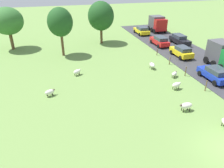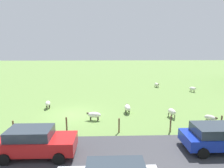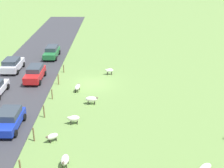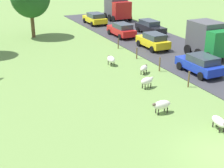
# 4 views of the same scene
# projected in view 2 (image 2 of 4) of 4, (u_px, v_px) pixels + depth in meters

# --- Properties ---
(ground_plane) EXTENTS (160.00, 160.00, 0.00)m
(ground_plane) POSITION_uv_depth(u_px,v_px,m) (73.00, 114.00, 17.61)
(ground_plane) COLOR #6B8E47
(sheep_0) EXTENTS (1.08, 0.63, 0.80)m
(sheep_0) POSITION_uv_depth(u_px,v_px,m) (48.00, 103.00, 19.22)
(sheep_0) COLOR white
(sheep_0) RESTS_ON ground_plane
(sheep_1) EXTENTS (0.66, 1.32, 0.76)m
(sheep_1) POSITION_uv_depth(u_px,v_px,m) (94.00, 115.00, 16.04)
(sheep_1) COLOR white
(sheep_1) RESTS_ON ground_plane
(sheep_2) EXTENTS (1.17, 0.71, 0.83)m
(sheep_2) POSITION_uv_depth(u_px,v_px,m) (172.00, 112.00, 16.71)
(sheep_2) COLOR silver
(sheep_2) RESTS_ON ground_plane
(sheep_3) EXTENTS (1.05, 0.96, 0.71)m
(sheep_3) POSITION_uv_depth(u_px,v_px,m) (210.00, 118.00, 15.45)
(sheep_3) COLOR silver
(sheep_3) RESTS_ON ground_plane
(sheep_5) EXTENTS (1.28, 0.54, 0.84)m
(sheep_5) POSITION_uv_depth(u_px,v_px,m) (127.00, 108.00, 17.85)
(sheep_5) COLOR silver
(sheep_5) RESTS_ON ground_plane
(sheep_6) EXTENTS (1.13, 0.83, 0.72)m
(sheep_6) POSITION_uv_depth(u_px,v_px,m) (157.00, 84.00, 29.80)
(sheep_6) COLOR silver
(sheep_6) RESTS_ON ground_plane
(sheep_7) EXTENTS (1.10, 0.94, 0.74)m
(sheep_7) POSITION_uv_depth(u_px,v_px,m) (193.00, 89.00, 26.63)
(sheep_7) COLOR white
(sheep_7) RESTS_ON ground_plane
(fence_post_0) EXTENTS (0.12, 0.12, 1.03)m
(fence_post_0) POSITION_uv_depth(u_px,v_px,m) (13.00, 127.00, 13.50)
(fence_post_0) COLOR brown
(fence_post_0) RESTS_ON ground_plane
(fence_post_1) EXTENTS (0.12, 0.12, 1.25)m
(fence_post_1) POSITION_uv_depth(u_px,v_px,m) (67.00, 125.00, 13.60)
(fence_post_1) COLOR brown
(fence_post_1) RESTS_ON ground_plane
(fence_post_2) EXTENTS (0.12, 0.12, 1.11)m
(fence_post_2) POSITION_uv_depth(u_px,v_px,m) (119.00, 125.00, 13.73)
(fence_post_2) COLOR brown
(fence_post_2) RESTS_ON ground_plane
(fence_post_3) EXTENTS (0.12, 0.12, 1.24)m
(fence_post_3) POSITION_uv_depth(u_px,v_px,m) (171.00, 124.00, 13.84)
(fence_post_3) COLOR brown
(fence_post_3) RESTS_ON ground_plane
(fence_post_4) EXTENTS (0.12, 0.12, 1.23)m
(fence_post_4) POSITION_uv_depth(u_px,v_px,m) (221.00, 123.00, 13.96)
(fence_post_4) COLOR brown
(fence_post_4) RESTS_ON ground_plane
(car_2) EXTENTS (2.11, 4.19, 1.55)m
(car_2) POSITION_uv_depth(u_px,v_px,m) (216.00, 137.00, 11.29)
(car_2) COLOR #1933B2
(car_2) RESTS_ON road_strip
(car_5) EXTENTS (1.94, 4.45, 1.67)m
(car_5) POSITION_uv_depth(u_px,v_px,m) (35.00, 142.00, 10.61)
(car_5) COLOR red
(car_5) RESTS_ON road_strip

